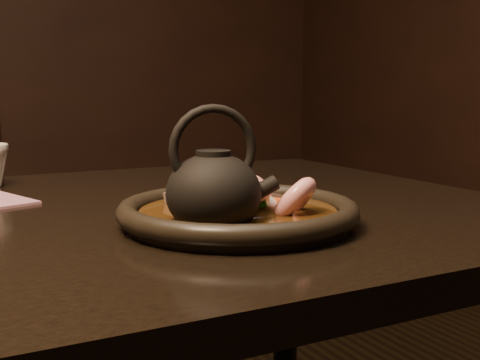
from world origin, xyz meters
name	(u,v)px	position (x,y,z in m)	size (l,w,h in m)	color
plate	(238,213)	(0.31, -0.17, 0.77)	(0.31, 0.31, 0.03)	black
stirfry	(239,208)	(0.31, -0.17, 0.77)	(0.20, 0.21, 0.07)	#341D09
teapot	(214,189)	(0.25, -0.21, 0.81)	(0.14, 0.11, 0.15)	black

